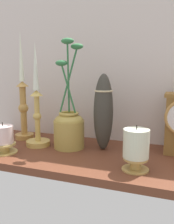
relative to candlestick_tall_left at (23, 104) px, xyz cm
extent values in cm
cube|color=brown|center=(36.21, -7.58, -15.42)|extent=(100.00, 36.00, 2.40)
cube|color=beige|center=(36.21, 10.92, 18.28)|extent=(120.00, 2.00, 65.00)
cylinder|color=#B98843|center=(0.00, 0.00, -13.32)|extent=(7.39, 7.39, 1.80)
cylinder|color=#B98843|center=(0.00, 0.00, -2.78)|extent=(2.52, 2.52, 19.28)
sphere|color=#B98843|center=(0.00, 0.00, -1.82)|extent=(4.03, 4.03, 4.03)
cone|color=#B98843|center=(0.00, 0.00, 7.86)|extent=(5.02, 5.02, 2.00)
cone|color=white|center=(0.00, 0.00, 18.42)|extent=(1.97, 1.97, 19.12)
cylinder|color=tan|center=(10.08, -6.21, -13.32)|extent=(8.75, 8.75, 1.80)
cylinder|color=tan|center=(10.08, -6.21, -4.10)|extent=(1.90, 1.90, 16.65)
sphere|color=tan|center=(10.08, -6.21, -3.26)|extent=(3.05, 3.05, 3.05)
cone|color=tan|center=(10.08, -6.21, 5.23)|extent=(4.74, 4.74, 2.00)
cone|color=silver|center=(10.08, -6.21, 14.55)|extent=(2.32, 2.32, 16.64)
cylinder|color=#AF9344|center=(21.89, -4.50, -9.30)|extent=(10.88, 10.88, 9.85)
ellipsoid|color=#AF9344|center=(21.89, -4.50, -4.37)|extent=(10.34, 10.34, 5.17)
torus|color=#AF9344|center=(21.89, -4.50, -1.79)|extent=(7.06, 7.06, 1.08)
cylinder|color=#317140|center=(21.89, -4.50, 10.47)|extent=(2.25, 4.90, 24.22)
ellipsoid|color=#317140|center=(22.72, -6.65, 22.72)|extent=(4.40, 2.80, 2.00)
cylinder|color=#317140|center=(21.89, -4.50, 6.95)|extent=(4.78, 2.35, 17.09)
ellipsoid|color=#317140|center=(19.79, -5.36, 15.69)|extent=(4.40, 2.80, 2.00)
cylinder|color=#317140|center=(21.89, -4.50, 9.67)|extent=(6.71, 1.62, 22.24)
ellipsoid|color=#317140|center=(24.95, -3.99, 21.12)|extent=(4.40, 2.80, 2.00)
cylinder|color=tan|center=(47.62, -16.35, -12.55)|extent=(3.06, 3.06, 3.35)
cylinder|color=tan|center=(47.62, -16.35, -13.82)|extent=(7.66, 7.66, 0.80)
cylinder|color=tan|center=(47.62, -16.35, -10.87)|extent=(6.89, 6.89, 0.60)
cylinder|color=beige|center=(47.62, -16.35, -6.47)|extent=(7.24, 7.24, 8.01)
cylinder|color=black|center=(47.62, -16.35, -1.86)|extent=(0.30, 0.30, 1.20)
cylinder|color=tan|center=(3.35, -17.05, -12.75)|extent=(3.55, 3.55, 2.95)
cylinder|color=tan|center=(3.35, -17.05, -13.82)|extent=(8.87, 8.87, 0.80)
cylinder|color=tan|center=(3.35, -17.05, -11.27)|extent=(7.99, 7.99, 0.60)
cylinder|color=silver|center=(3.35, -17.05, -7.93)|extent=(6.76, 6.76, 5.89)
cylinder|color=black|center=(3.35, -17.05, -4.38)|extent=(0.30, 0.30, 1.20)
ellipsoid|color=#39352E|center=(33.87, -2.17, -0.99)|extent=(6.72, 6.72, 26.46)
torus|color=#CCB78C|center=(33.87, -2.17, 6.42)|extent=(6.32, 6.32, 0.60)
camera|label=1|loc=(57.91, -83.61, 14.39)|focal=40.21mm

